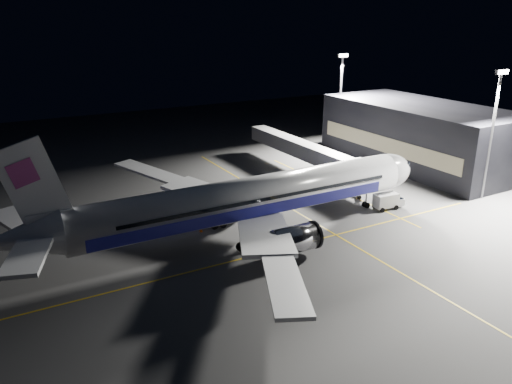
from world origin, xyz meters
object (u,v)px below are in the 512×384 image
object	(u,v)px
service_truck	(388,200)
safety_cone_c	(254,218)
floodlight_mast_south	(493,124)
airliner	(244,200)
floodlight_mast_north	(341,93)
baggage_tug	(148,201)
safety_cone_b	(179,206)
safety_cone_a	(201,229)
jet_bridge	(308,152)

from	to	relation	value
service_truck	safety_cone_c	world-z (taller)	service_truck
floodlight_mast_south	safety_cone_c	bearing A→B (deg)	164.97
floodlight_mast_south	service_truck	distance (m)	20.54
airliner	safety_cone_c	distance (m)	7.33
floodlight_mast_south	service_truck	bearing A→B (deg)	166.73
floodlight_mast_north	floodlight_mast_south	distance (m)	38.00
baggage_tug	safety_cone_b	bearing A→B (deg)	-35.05
floodlight_mast_north	floodlight_mast_south	bearing A→B (deg)	-90.00
floodlight_mast_south	safety_cone_a	size ratio (longest dim) A/B	30.07
safety_cone_b	safety_cone_c	distance (m)	12.73
floodlight_mast_south	safety_cone_a	xyz separation A→B (m)	(-45.68, 10.01, -12.03)
jet_bridge	floodlight_mast_south	distance (m)	31.05
floodlight_mast_south	safety_cone_b	xyz separation A→B (m)	(-45.17, 20.01, -12.09)
safety_cone_c	floodlight_mast_north	bearing A→B (deg)	36.89
floodlight_mast_north	safety_cone_b	distance (m)	50.10
baggage_tug	safety_cone_b	distance (m)	5.16
service_truck	safety_cone_b	xyz separation A→B (m)	(-28.30, 16.04, -1.06)
airliner	jet_bridge	bearing A→B (deg)	38.04
service_truck	baggage_tug	xyz separation A→B (m)	(-31.95, 19.66, -0.59)
jet_bridge	safety_cone_b	distance (m)	27.80
service_truck	baggage_tug	size ratio (longest dim) A/B	2.01
service_truck	safety_cone_a	xyz separation A→B (m)	(-28.82, 6.04, -0.99)
floodlight_mast_north	floodlight_mast_south	world-z (taller)	same
safety_cone_c	baggage_tug	bearing A→B (deg)	130.20
airliner	baggage_tug	distance (m)	19.75
jet_bridge	airliner	bearing A→B (deg)	-141.96
floodlight_mast_south	safety_cone_a	bearing A→B (deg)	167.64
airliner	safety_cone_b	xyz separation A→B (m)	(-4.09, 14.00, -4.88)
baggage_tug	floodlight_mast_south	bearing A→B (deg)	-16.01
baggage_tug	safety_cone_c	size ratio (longest dim) A/B	3.84
floodlight_mast_north	service_truck	bearing A→B (deg)	-116.36
airliner	safety_cone_b	bearing A→B (deg)	106.28
baggage_tug	floodlight_mast_north	bearing A→B (deg)	26.22
service_truck	baggage_tug	bearing A→B (deg)	152.87
airliner	baggage_tug	xyz separation A→B (m)	(-7.73, 17.63, -4.41)
service_truck	floodlight_mast_south	bearing A→B (deg)	-8.79
jet_bridge	service_truck	size ratio (longest dim) A/B	6.84
baggage_tug	safety_cone_c	world-z (taller)	baggage_tug
airliner	floodlight_mast_south	bearing A→B (deg)	-8.33
safety_cone_b	safety_cone_c	size ratio (longest dim) A/B	0.86
airliner	jet_bridge	size ratio (longest dim) A/B	1.79
safety_cone_b	floodlight_mast_north	bearing A→B (deg)	21.71
safety_cone_b	safety_cone_c	xyz separation A→B (m)	(7.87, -10.00, 0.04)
airliner	jet_bridge	world-z (taller)	airliner
jet_bridge	safety_cone_b	size ratio (longest dim) A/B	61.27
floodlight_mast_south	airliner	bearing A→B (deg)	171.67
safety_cone_b	safety_cone_a	bearing A→B (deg)	-92.95
airliner	safety_cone_a	xyz separation A→B (m)	(-4.60, 4.00, -4.82)
jet_bridge	safety_cone_c	distance (m)	24.24
safety_cone_a	jet_bridge	bearing A→B (deg)	26.92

